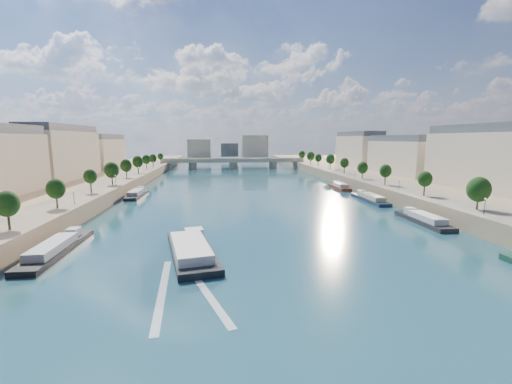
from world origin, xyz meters
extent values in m
plane|color=#0D2C3A|center=(0.00, 100.00, 0.00)|extent=(700.00, 700.00, 0.00)
cube|color=#9E8460|center=(-72.00, 100.00, 2.50)|extent=(44.00, 520.00, 5.00)
cube|color=#9E8460|center=(72.00, 100.00, 2.50)|extent=(44.00, 520.00, 5.00)
cube|color=gray|center=(-57.00, 100.00, 5.05)|extent=(14.00, 520.00, 0.10)
cube|color=gray|center=(57.00, 100.00, 5.05)|extent=(14.00, 520.00, 0.10)
cylinder|color=#382B1E|center=(-55.00, 42.00, 6.91)|extent=(0.50, 0.50, 3.82)
ellipsoid|color=black|center=(-55.00, 42.00, 10.50)|extent=(4.80, 4.80, 5.52)
cylinder|color=#382B1E|center=(-55.00, 66.00, 6.91)|extent=(0.50, 0.50, 3.82)
ellipsoid|color=black|center=(-55.00, 66.00, 10.50)|extent=(4.80, 4.80, 5.52)
cylinder|color=#382B1E|center=(-55.00, 90.00, 6.91)|extent=(0.50, 0.50, 3.82)
ellipsoid|color=black|center=(-55.00, 90.00, 10.50)|extent=(4.80, 4.80, 5.52)
cylinder|color=#382B1E|center=(-55.00, 114.00, 6.91)|extent=(0.50, 0.50, 3.82)
ellipsoid|color=black|center=(-55.00, 114.00, 10.50)|extent=(4.80, 4.80, 5.52)
cylinder|color=#382B1E|center=(-55.00, 138.00, 6.91)|extent=(0.50, 0.50, 3.82)
ellipsoid|color=black|center=(-55.00, 138.00, 10.50)|extent=(4.80, 4.80, 5.52)
cylinder|color=#382B1E|center=(-55.00, 162.00, 6.91)|extent=(0.50, 0.50, 3.82)
ellipsoid|color=black|center=(-55.00, 162.00, 10.50)|extent=(4.80, 4.80, 5.52)
cylinder|color=#382B1E|center=(-55.00, 186.00, 6.91)|extent=(0.50, 0.50, 3.82)
ellipsoid|color=black|center=(-55.00, 186.00, 10.50)|extent=(4.80, 4.80, 5.52)
cylinder|color=#382B1E|center=(-55.00, 210.00, 6.91)|extent=(0.50, 0.50, 3.82)
ellipsoid|color=black|center=(-55.00, 210.00, 10.50)|extent=(4.80, 4.80, 5.52)
cylinder|color=#382B1E|center=(-55.00, 234.00, 6.91)|extent=(0.50, 0.50, 3.82)
ellipsoid|color=black|center=(-55.00, 234.00, 10.50)|extent=(4.80, 4.80, 5.52)
cylinder|color=#382B1E|center=(55.00, 50.00, 6.91)|extent=(0.50, 0.50, 3.82)
ellipsoid|color=black|center=(55.00, 50.00, 10.50)|extent=(4.80, 4.80, 5.52)
cylinder|color=#382B1E|center=(55.00, 74.00, 6.91)|extent=(0.50, 0.50, 3.82)
ellipsoid|color=black|center=(55.00, 74.00, 10.50)|extent=(4.80, 4.80, 5.52)
cylinder|color=#382B1E|center=(55.00, 98.00, 6.91)|extent=(0.50, 0.50, 3.82)
ellipsoid|color=black|center=(55.00, 98.00, 10.50)|extent=(4.80, 4.80, 5.52)
cylinder|color=#382B1E|center=(55.00, 122.00, 6.91)|extent=(0.50, 0.50, 3.82)
ellipsoid|color=black|center=(55.00, 122.00, 10.50)|extent=(4.80, 4.80, 5.52)
cylinder|color=#382B1E|center=(55.00, 146.00, 6.91)|extent=(0.50, 0.50, 3.82)
ellipsoid|color=black|center=(55.00, 146.00, 10.50)|extent=(4.80, 4.80, 5.52)
cylinder|color=#382B1E|center=(55.00, 170.00, 6.91)|extent=(0.50, 0.50, 3.82)
ellipsoid|color=black|center=(55.00, 170.00, 10.50)|extent=(4.80, 4.80, 5.52)
cylinder|color=#382B1E|center=(55.00, 194.00, 6.91)|extent=(0.50, 0.50, 3.82)
ellipsoid|color=black|center=(55.00, 194.00, 10.50)|extent=(4.80, 4.80, 5.52)
cylinder|color=#382B1E|center=(55.00, 218.00, 6.91)|extent=(0.50, 0.50, 3.82)
ellipsoid|color=black|center=(55.00, 218.00, 10.50)|extent=(4.80, 4.80, 5.52)
cylinder|color=#382B1E|center=(55.00, 242.00, 6.91)|extent=(0.50, 0.50, 3.82)
ellipsoid|color=black|center=(55.00, 242.00, 10.50)|extent=(4.80, 4.80, 5.52)
cylinder|color=black|center=(-52.50, 70.00, 7.00)|extent=(0.14, 0.14, 4.00)
sphere|color=#FFE5B2|center=(-52.50, 70.00, 9.10)|extent=(0.36, 0.36, 0.36)
cylinder|color=black|center=(-52.50, 110.00, 7.00)|extent=(0.14, 0.14, 4.00)
sphere|color=#FFE5B2|center=(-52.50, 110.00, 9.10)|extent=(0.36, 0.36, 0.36)
cylinder|color=black|center=(-52.50, 150.00, 7.00)|extent=(0.14, 0.14, 4.00)
sphere|color=#FFE5B2|center=(-52.50, 150.00, 9.10)|extent=(0.36, 0.36, 0.36)
cylinder|color=black|center=(-52.50, 190.00, 7.00)|extent=(0.14, 0.14, 4.00)
sphere|color=#FFE5B2|center=(-52.50, 190.00, 9.10)|extent=(0.36, 0.36, 0.36)
cylinder|color=black|center=(52.50, 45.00, 7.00)|extent=(0.14, 0.14, 4.00)
sphere|color=#FFE5B2|center=(52.50, 45.00, 9.10)|extent=(0.36, 0.36, 0.36)
cylinder|color=black|center=(52.50, 85.00, 7.00)|extent=(0.14, 0.14, 4.00)
sphere|color=#FFE5B2|center=(52.50, 85.00, 9.10)|extent=(0.36, 0.36, 0.36)
cylinder|color=black|center=(52.50, 125.00, 7.00)|extent=(0.14, 0.14, 4.00)
sphere|color=#FFE5B2|center=(52.50, 125.00, 9.10)|extent=(0.36, 0.36, 0.36)
cylinder|color=black|center=(52.50, 165.00, 7.00)|extent=(0.14, 0.14, 4.00)
sphere|color=#FFE5B2|center=(52.50, 165.00, 9.10)|extent=(0.36, 0.36, 0.36)
cylinder|color=black|center=(52.50, 205.00, 7.00)|extent=(0.14, 0.14, 4.00)
sphere|color=#FFE5B2|center=(52.50, 205.00, 9.10)|extent=(0.36, 0.36, 0.36)
cube|color=beige|center=(-85.00, 141.00, 15.00)|extent=(16.00, 52.00, 20.00)
cube|color=#474C54|center=(-85.00, 141.00, 26.60)|extent=(14.72, 50.44, 3.20)
cube|color=beige|center=(-85.00, 199.00, 15.00)|extent=(16.00, 52.00, 20.00)
cube|color=#474C54|center=(-85.00, 199.00, 26.60)|extent=(14.72, 50.44, 3.20)
cube|color=beige|center=(85.00, 83.00, 15.00)|extent=(16.00, 52.00, 20.00)
cube|color=#474C54|center=(85.00, 83.00, 26.60)|extent=(14.72, 50.44, 3.20)
cube|color=beige|center=(85.00, 141.00, 15.00)|extent=(16.00, 52.00, 20.00)
cube|color=#474C54|center=(85.00, 141.00, 26.60)|extent=(14.72, 50.44, 3.20)
cube|color=beige|center=(85.00, 199.00, 15.00)|extent=(16.00, 52.00, 20.00)
cube|color=#474C54|center=(85.00, 199.00, 26.60)|extent=(14.72, 50.44, 3.20)
cube|color=beige|center=(-30.00, 310.00, 14.00)|extent=(22.00, 18.00, 18.00)
cube|color=beige|center=(25.00, 320.00, 16.00)|extent=(26.00, 20.00, 22.00)
cube|color=#474C54|center=(0.00, 335.00, 12.00)|extent=(18.00, 16.00, 14.00)
cube|color=#C1B79E|center=(0.00, 243.43, 6.20)|extent=(112.00, 11.00, 2.20)
cube|color=#C1B79E|center=(0.00, 238.43, 7.70)|extent=(112.00, 0.80, 0.90)
cube|color=#C1B79E|center=(0.00, 248.43, 7.70)|extent=(112.00, 0.80, 0.90)
cylinder|color=#C1B79E|center=(-32.00, 243.43, 2.50)|extent=(6.40, 6.40, 5.00)
cylinder|color=#C1B79E|center=(0.00, 243.43, 2.50)|extent=(6.40, 6.40, 5.00)
cylinder|color=#C1B79E|center=(32.00, 243.43, 2.50)|extent=(6.40, 6.40, 5.00)
cube|color=#C1B79E|center=(-52.00, 243.43, 2.50)|extent=(6.00, 12.00, 5.00)
cube|color=#C1B79E|center=(52.00, 243.43, 2.50)|extent=(6.00, 12.00, 5.00)
cube|color=black|center=(-17.60, 38.61, 0.39)|extent=(13.26, 28.76, 1.98)
cube|color=silver|center=(-17.60, 36.39, 2.27)|extent=(9.94, 18.96, 1.78)
cube|color=silver|center=(-17.60, 46.93, 2.28)|extent=(4.54, 4.05, 1.80)
cube|color=silver|center=(-20.80, 21.61, 0.02)|extent=(3.20, 26.02, 0.04)
cube|color=silver|center=(-14.40, 21.61, 0.02)|extent=(9.35, 25.05, 0.04)
cube|color=black|center=(-45.50, 42.83, 0.30)|extent=(5.00, 27.43, 1.80)
cube|color=#A8AEB4|center=(-45.50, 40.63, 2.00)|extent=(4.10, 15.09, 1.60)
cube|color=#A8AEB4|center=(-45.50, 51.06, 2.10)|extent=(2.50, 3.29, 1.80)
cube|color=black|center=(-45.50, 114.17, 0.30)|extent=(5.00, 23.82, 1.80)
cube|color=#9998A0|center=(-45.50, 112.27, 2.00)|extent=(4.10, 13.10, 1.60)
cube|color=#9998A0|center=(-45.50, 121.32, 2.10)|extent=(2.50, 2.86, 1.80)
cube|color=#252527|center=(45.50, 58.46, 0.30)|extent=(5.00, 22.79, 1.80)
cube|color=silver|center=(45.50, 56.64, 2.00)|extent=(4.10, 12.53, 1.60)
cube|color=silver|center=(45.50, 65.30, 2.10)|extent=(2.50, 2.73, 1.80)
cube|color=#1B283C|center=(45.50, 92.95, 0.30)|extent=(5.00, 25.37, 1.80)
cube|color=beige|center=(45.50, 90.92, 2.00)|extent=(4.10, 13.95, 1.60)
cube|color=beige|center=(45.50, 100.56, 2.10)|extent=(2.50, 3.04, 1.80)
cube|color=maroon|center=(45.50, 125.74, 0.30)|extent=(5.00, 18.14, 1.80)
cube|color=silver|center=(45.50, 124.29, 2.00)|extent=(4.10, 9.98, 1.60)
cube|color=silver|center=(45.50, 131.18, 2.10)|extent=(2.50, 2.18, 1.80)
camera|label=1|loc=(-11.76, -30.03, 23.48)|focal=24.00mm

